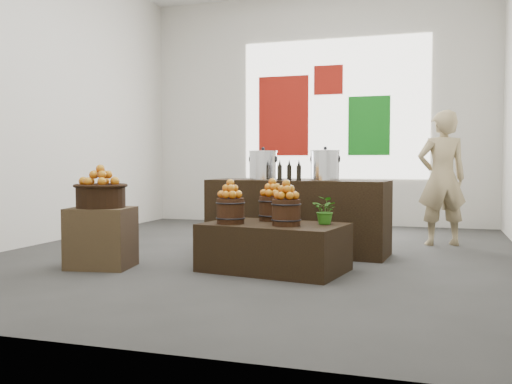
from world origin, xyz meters
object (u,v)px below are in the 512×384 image
(crate, at_px, (101,238))
(shopper, at_px, (442,178))
(counter, at_px, (297,217))
(display_table, at_px, (274,247))
(stock_pot_left, at_px, (263,166))
(stock_pot_center, at_px, (325,166))
(wicker_basket, at_px, (101,197))

(crate, height_order, shopper, shopper)
(counter, bearing_deg, display_table, -83.54)
(display_table, height_order, stock_pot_left, stock_pot_left)
(crate, relative_size, stock_pot_center, 1.88)
(wicker_basket, relative_size, stock_pot_center, 1.50)
(display_table, distance_m, stock_pot_center, 1.42)
(crate, distance_m, stock_pot_center, 2.63)
(display_table, height_order, counter, counter)
(counter, bearing_deg, stock_pot_left, 180.00)
(shopper, bearing_deg, counter, 16.59)
(display_table, relative_size, stock_pot_left, 4.15)
(wicker_basket, distance_m, shopper, 4.30)
(crate, bearing_deg, counter, 41.92)
(stock_pot_left, bearing_deg, stock_pot_center, -4.56)
(wicker_basket, height_order, shopper, shopper)
(stock_pot_center, bearing_deg, wicker_basket, -143.66)
(wicker_basket, bearing_deg, crate, 0.00)
(display_table, distance_m, shopper, 2.91)
(stock_pot_left, relative_size, shopper, 0.19)
(wicker_basket, distance_m, display_table, 1.84)
(crate, relative_size, stock_pot_left, 1.88)
(stock_pot_left, distance_m, stock_pot_center, 0.77)
(stock_pot_center, bearing_deg, counter, 175.44)
(counter, distance_m, stock_pot_center, 0.69)
(crate, bearing_deg, shopper, 38.91)
(display_table, relative_size, shopper, 0.78)
(counter, height_order, stock_pot_center, stock_pot_center)
(wicker_basket, xyz_separation_m, shopper, (3.34, 2.70, 0.14))
(display_table, height_order, shopper, shopper)
(wicker_basket, height_order, stock_pot_center, stock_pot_center)
(shopper, bearing_deg, wicker_basket, 19.98)
(wicker_basket, bearing_deg, counter, 41.92)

